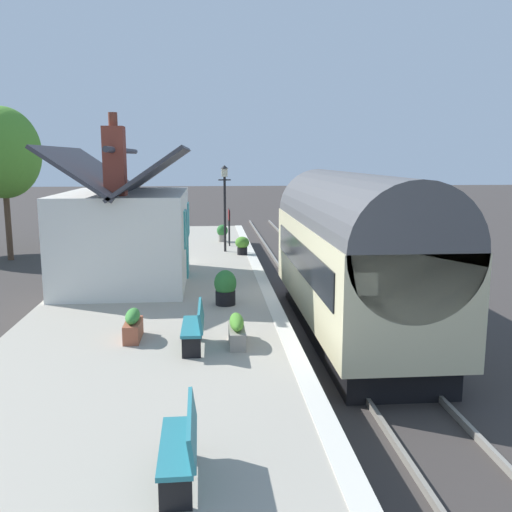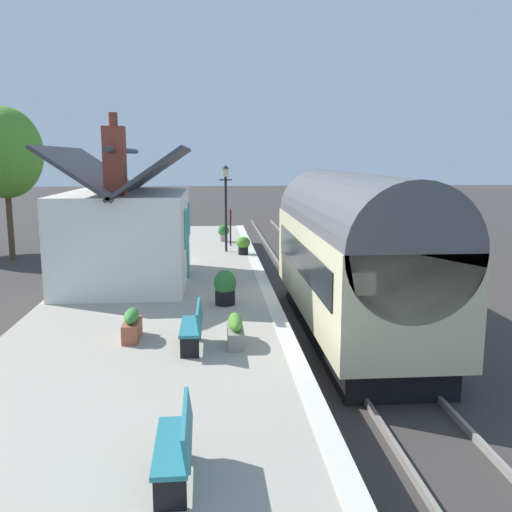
{
  "view_description": "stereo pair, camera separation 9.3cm",
  "coord_description": "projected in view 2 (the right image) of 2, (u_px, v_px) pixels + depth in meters",
  "views": [
    {
      "loc": [
        -15.26,
        2.82,
        4.69
      ],
      "look_at": [
        0.43,
        1.5,
        1.93
      ],
      "focal_mm": 39.45,
      "sensor_mm": 36.0,
      "label": 1
    },
    {
      "loc": [
        -15.27,
        2.73,
        4.69
      ],
      "look_at": [
        0.43,
        1.5,
        1.93
      ],
      "focal_mm": 39.45,
      "sensor_mm": 36.0,
      "label": 2
    }
  ],
  "objects": [
    {
      "name": "platform",
      "position": [
        163.0,
        312.0,
        15.61
      ],
      "size": [
        32.0,
        6.27,
        0.93
      ],
      "primitive_type": "cube",
      "color": "#A39B8C",
      "rests_on": "ground"
    },
    {
      "name": "planter_edge_near",
      "position": [
        155.0,
        230.0,
        26.13
      ],
      "size": [
        0.44,
        0.44,
        0.81
      ],
      "color": "black",
      "rests_on": "platform"
    },
    {
      "name": "tree_distant",
      "position": [
        5.0,
        153.0,
        25.41
      ],
      "size": [
        3.3,
        3.35,
        6.98
      ],
      "color": "#4C3828",
      "rests_on": "ground"
    },
    {
      "name": "lamp_post_platform",
      "position": [
        226.0,
        191.0,
        22.44
      ],
      "size": [
        0.32,
        0.5,
        3.47
      ],
      "color": "black",
      "rests_on": "platform"
    },
    {
      "name": "ground_plane",
      "position": [
        310.0,
        325.0,
        16.01
      ],
      "size": [
        160.0,
        160.0,
        0.0
      ],
      "primitive_type": "plane",
      "color": "#383330"
    },
    {
      "name": "bench_platform_end",
      "position": [
        194.0,
        325.0,
        11.17
      ],
      "size": [
        1.4,
        0.44,
        0.88
      ],
      "color": "#26727F",
      "rests_on": "platform"
    },
    {
      "name": "rail_far",
      "position": [
        316.0,
        322.0,
        16.01
      ],
      "size": [
        52.0,
        0.08,
        0.14
      ],
      "primitive_type": "cube",
      "color": "gray",
      "rests_on": "ground"
    },
    {
      "name": "planter_under_sign",
      "position": [
        224.0,
        232.0,
        25.5
      ],
      "size": [
        0.5,
        0.5,
        0.78
      ],
      "color": "gray",
      "rests_on": "platform"
    },
    {
      "name": "bench_mid_platform",
      "position": [
        177.0,
        443.0,
        6.54
      ],
      "size": [
        1.41,
        0.45,
        0.88
      ],
      "color": "#26727F",
      "rests_on": "platform"
    },
    {
      "name": "planter_bench_right",
      "position": [
        235.0,
        330.0,
        11.47
      ],
      "size": [
        1.09,
        0.32,
        0.61
      ],
      "color": "gray",
      "rests_on": "platform"
    },
    {
      "name": "station_building",
      "position": [
        127.0,
        233.0,
        17.04
      ],
      "size": [
        5.77,
        3.84,
        4.95
      ],
      "color": "white",
      "rests_on": "platform"
    },
    {
      "name": "planter_bench_left",
      "position": [
        132.0,
        325.0,
        11.76
      ],
      "size": [
        0.91,
        0.32,
        0.65
      ],
      "color": "#9E5138",
      "rests_on": "platform"
    },
    {
      "name": "station_sign_board",
      "position": [
        230.0,
        218.0,
        24.37
      ],
      "size": [
        0.96,
        0.06,
        1.57
      ],
      "color": "black",
      "rests_on": "platform"
    },
    {
      "name": "train",
      "position": [
        352.0,
        254.0,
        14.68
      ],
      "size": [
        9.49,
        2.73,
        4.32
      ],
      "color": "black",
      "rests_on": "ground"
    },
    {
      "name": "rail_near",
      "position": [
        365.0,
        321.0,
        16.12
      ],
      "size": [
        52.0,
        0.08,
        0.14
      ],
      "primitive_type": "cube",
      "color": "gray",
      "rests_on": "ground"
    },
    {
      "name": "planter_corner_building",
      "position": [
        225.0,
        287.0,
        14.51
      ],
      "size": [
        0.58,
        0.58,
        0.91
      ],
      "color": "black",
      "rests_on": "platform"
    },
    {
      "name": "planter_by_door",
      "position": [
        243.0,
        245.0,
        22.06
      ],
      "size": [
        0.55,
        0.55,
        0.71
      ],
      "color": "black",
      "rests_on": "platform"
    },
    {
      "name": "platform_edge_coping",
      "position": [
        269.0,
        293.0,
        15.76
      ],
      "size": [
        32.0,
        0.36,
        0.02
      ],
      "primitive_type": "cube",
      "color": "beige",
      "rests_on": "platform"
    }
  ]
}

